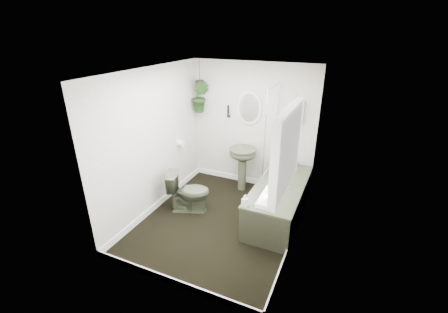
% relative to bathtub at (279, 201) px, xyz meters
% --- Properties ---
extents(floor, '(2.30, 2.80, 0.02)m').
position_rel_bathtub_xyz_m(floor, '(-0.80, -0.50, -0.30)').
color(floor, black).
rests_on(floor, ground).
extents(ceiling, '(2.30, 2.80, 0.02)m').
position_rel_bathtub_xyz_m(ceiling, '(-0.80, -0.50, 2.02)').
color(ceiling, white).
rests_on(ceiling, ground).
extents(wall_back, '(2.30, 0.02, 2.30)m').
position_rel_bathtub_xyz_m(wall_back, '(-0.80, 0.91, 0.86)').
color(wall_back, silver).
rests_on(wall_back, ground).
extents(wall_front, '(2.30, 0.02, 2.30)m').
position_rel_bathtub_xyz_m(wall_front, '(-0.80, -1.91, 0.86)').
color(wall_front, silver).
rests_on(wall_front, ground).
extents(wall_left, '(0.02, 2.80, 2.30)m').
position_rel_bathtub_xyz_m(wall_left, '(-1.96, -0.50, 0.86)').
color(wall_left, silver).
rests_on(wall_left, ground).
extents(wall_right, '(0.02, 2.80, 2.30)m').
position_rel_bathtub_xyz_m(wall_right, '(0.36, -0.50, 0.86)').
color(wall_right, silver).
rests_on(wall_right, ground).
extents(skirting, '(2.30, 2.80, 0.10)m').
position_rel_bathtub_xyz_m(skirting, '(-0.80, -0.50, -0.24)').
color(skirting, white).
rests_on(skirting, floor).
extents(bathtub, '(0.72, 1.72, 0.58)m').
position_rel_bathtub_xyz_m(bathtub, '(0.00, 0.00, 0.00)').
color(bathtub, '#3B422E').
rests_on(bathtub, floor).
extents(bath_screen, '(0.04, 0.72, 1.40)m').
position_rel_bathtub_xyz_m(bath_screen, '(-0.33, 0.49, 0.99)').
color(bath_screen, silver).
rests_on(bath_screen, bathtub).
extents(shower_box, '(0.20, 0.10, 0.35)m').
position_rel_bathtub_xyz_m(shower_box, '(0.00, 0.84, 1.26)').
color(shower_box, white).
rests_on(shower_box, wall_back).
extents(oval_mirror, '(0.46, 0.03, 0.62)m').
position_rel_bathtub_xyz_m(oval_mirror, '(-0.86, 0.87, 1.21)').
color(oval_mirror, beige).
rests_on(oval_mirror, wall_back).
extents(wall_sconce, '(0.04, 0.04, 0.22)m').
position_rel_bathtub_xyz_m(wall_sconce, '(-1.26, 0.86, 1.11)').
color(wall_sconce, black).
rests_on(wall_sconce, wall_back).
extents(toilet_roll_holder, '(0.11, 0.11, 0.11)m').
position_rel_bathtub_xyz_m(toilet_roll_holder, '(-1.90, 0.20, 0.61)').
color(toilet_roll_holder, white).
rests_on(toilet_roll_holder, wall_left).
extents(window_recess, '(0.08, 1.00, 0.90)m').
position_rel_bathtub_xyz_m(window_recess, '(0.29, -1.20, 1.36)').
color(window_recess, white).
rests_on(window_recess, wall_right).
extents(window_sill, '(0.18, 1.00, 0.04)m').
position_rel_bathtub_xyz_m(window_sill, '(0.22, -1.20, 0.94)').
color(window_sill, white).
rests_on(window_sill, wall_right).
extents(window_blinds, '(0.01, 0.86, 0.76)m').
position_rel_bathtub_xyz_m(window_blinds, '(0.24, -1.20, 1.36)').
color(window_blinds, white).
rests_on(window_blinds, wall_right).
extents(toilet, '(0.77, 0.60, 0.69)m').
position_rel_bathtub_xyz_m(toilet, '(-1.40, -0.42, 0.05)').
color(toilet, '#3B422E').
rests_on(toilet, floor).
extents(pedestal_sink, '(0.55, 0.49, 0.82)m').
position_rel_bathtub_xyz_m(pedestal_sink, '(-0.86, 0.60, 0.12)').
color(pedestal_sink, '#3B422E').
rests_on(pedestal_sink, floor).
extents(sill_plant, '(0.23, 0.22, 0.21)m').
position_rel_bathtub_xyz_m(sill_plant, '(0.24, -1.42, 1.07)').
color(sill_plant, black).
rests_on(sill_plant, window_sill).
extents(hanging_plant, '(0.35, 0.30, 0.58)m').
position_rel_bathtub_xyz_m(hanging_plant, '(-1.77, 0.75, 1.35)').
color(hanging_plant, black).
rests_on(hanging_plant, ceiling).
extents(soap_bottle, '(0.10, 0.10, 0.17)m').
position_rel_bathtub_xyz_m(soap_bottle, '(-0.29, -0.79, 0.38)').
color(soap_bottle, black).
rests_on(soap_bottle, bathtub).
extents(hanging_pot, '(0.16, 0.16, 0.12)m').
position_rel_bathtub_xyz_m(hanging_pot, '(-1.77, 0.75, 1.59)').
color(hanging_pot, black).
rests_on(hanging_pot, ceiling).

